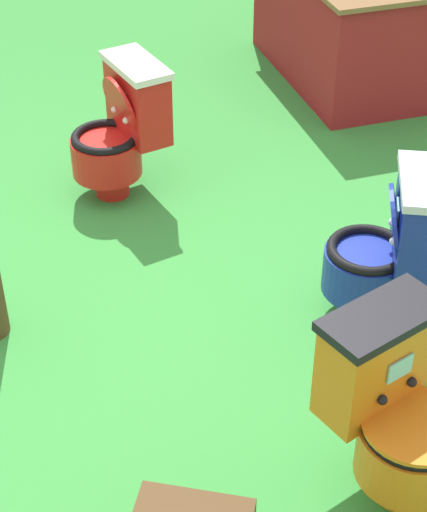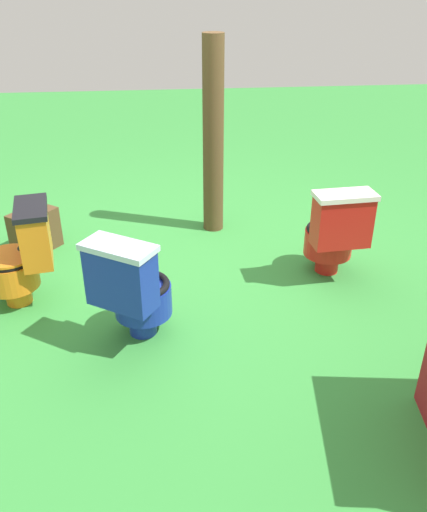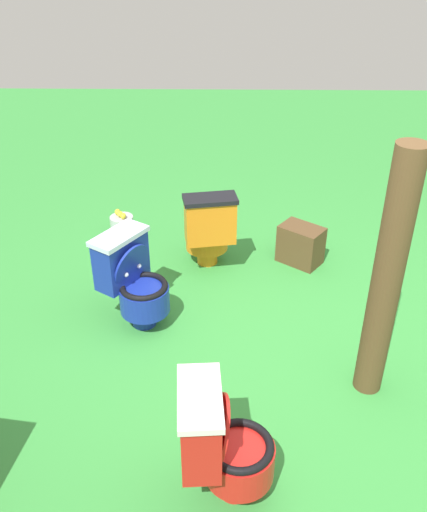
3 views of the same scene
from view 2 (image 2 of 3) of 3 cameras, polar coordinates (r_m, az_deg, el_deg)
ground at (r=4.47m, az=-1.96°, el=0.22°), size 14.00×14.00×0.00m
toilet_blue at (r=3.32m, az=-8.60°, el=-3.48°), size 0.61×0.63×0.73m
toilet_orange at (r=3.90m, az=-19.85°, el=0.09°), size 0.56×0.48×0.73m
toilet_red at (r=4.09m, az=12.83°, el=2.53°), size 0.45×0.52×0.73m
wooden_post at (r=4.64m, az=-0.03°, el=12.48°), size 0.18×0.18×1.68m
small_crate at (r=4.71m, az=-18.57°, el=2.59°), size 0.41×0.44×0.35m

